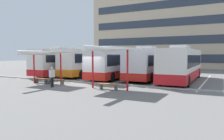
{
  "coord_description": "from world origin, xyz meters",
  "views": [
    {
      "loc": [
        11.33,
        -16.82,
        2.62
      ],
      "look_at": [
        1.24,
        2.31,
        1.16
      ],
      "focal_mm": 35.2,
      "sensor_mm": 36.0,
      "label": 1
    }
  ],
  "objects_px": {
    "coach_bus_3": "(150,64)",
    "bench_2": "(109,85)",
    "coach_bus_0": "(68,62)",
    "bench_0": "(41,80)",
    "waiting_shelter_1": "(108,50)",
    "waiting_passenger_0": "(52,76)",
    "coach_bus_1": "(96,62)",
    "bench_1": "(56,81)",
    "waiting_shelter_0": "(45,53)",
    "coach_bus_4": "(182,65)",
    "coach_bus_2": "(117,64)"
  },
  "relations": [
    {
      "from": "waiting_shelter_1",
      "to": "bench_2",
      "type": "xyz_separation_m",
      "value": [
        0.0,
        0.14,
        -2.7
      ]
    },
    {
      "from": "coach_bus_1",
      "to": "coach_bus_2",
      "type": "xyz_separation_m",
      "value": [
        4.03,
        -2.01,
        -0.05
      ]
    },
    {
      "from": "waiting_passenger_0",
      "to": "waiting_shelter_0",
      "type": "bearing_deg",
      "value": 149.27
    },
    {
      "from": "coach_bus_3",
      "to": "waiting_passenger_0",
      "type": "relative_size",
      "value": 6.29
    },
    {
      "from": "coach_bus_4",
      "to": "waiting_shelter_1",
      "type": "xyz_separation_m",
      "value": [
        -3.97,
        -8.42,
        1.41
      ]
    },
    {
      "from": "coach_bus_0",
      "to": "bench_0",
      "type": "height_order",
      "value": "coach_bus_0"
    },
    {
      "from": "coach_bus_3",
      "to": "coach_bus_2",
      "type": "bearing_deg",
      "value": -162.25
    },
    {
      "from": "bench_0",
      "to": "waiting_shelter_1",
      "type": "relative_size",
      "value": 0.33
    },
    {
      "from": "coach_bus_2",
      "to": "coach_bus_0",
      "type": "bearing_deg",
      "value": 174.16
    },
    {
      "from": "waiting_shelter_0",
      "to": "waiting_shelter_1",
      "type": "height_order",
      "value": "waiting_shelter_1"
    },
    {
      "from": "coach_bus_1",
      "to": "coach_bus_4",
      "type": "distance_m",
      "value": 11.23
    },
    {
      "from": "coach_bus_3",
      "to": "bench_2",
      "type": "relative_size",
      "value": 6.66
    },
    {
      "from": "coach_bus_1",
      "to": "waiting_passenger_0",
      "type": "bearing_deg",
      "value": -76.87
    },
    {
      "from": "coach_bus_4",
      "to": "bench_0",
      "type": "distance_m",
      "value": 13.92
    },
    {
      "from": "coach_bus_0",
      "to": "bench_0",
      "type": "distance_m",
      "value": 8.73
    },
    {
      "from": "coach_bus_4",
      "to": "waiting_shelter_0",
      "type": "distance_m",
      "value": 13.44
    },
    {
      "from": "bench_2",
      "to": "bench_1",
      "type": "bearing_deg",
      "value": 176.02
    },
    {
      "from": "waiting_shelter_0",
      "to": "coach_bus_0",
      "type": "bearing_deg",
      "value": 116.32
    },
    {
      "from": "waiting_shelter_0",
      "to": "bench_1",
      "type": "bearing_deg",
      "value": 23.05
    },
    {
      "from": "waiting_shelter_1",
      "to": "waiting_passenger_0",
      "type": "distance_m",
      "value": 5.2
    },
    {
      "from": "coach_bus_2",
      "to": "bench_0",
      "type": "xyz_separation_m",
      "value": [
        -4.31,
        -7.2,
        -1.33
      ]
    },
    {
      "from": "waiting_shelter_0",
      "to": "bench_2",
      "type": "xyz_separation_m",
      "value": [
        6.56,
        -0.01,
        -2.44
      ]
    },
    {
      "from": "coach_bus_0",
      "to": "coach_bus_1",
      "type": "relative_size",
      "value": 0.96
    },
    {
      "from": "coach_bus_1",
      "to": "coach_bus_4",
      "type": "bearing_deg",
      "value": -6.98
    },
    {
      "from": "bench_2",
      "to": "waiting_passenger_0",
      "type": "distance_m",
      "value": 4.84
    },
    {
      "from": "bench_0",
      "to": "waiting_shelter_1",
      "type": "xyz_separation_m",
      "value": [
        7.46,
        -0.57,
        2.7
      ]
    },
    {
      "from": "coach_bus_2",
      "to": "coach_bus_4",
      "type": "xyz_separation_m",
      "value": [
        7.11,
        0.64,
        -0.04
      ]
    },
    {
      "from": "coach_bus_4",
      "to": "bench_0",
      "type": "xyz_separation_m",
      "value": [
        -11.42,
        -7.85,
        -1.29
      ]
    },
    {
      "from": "coach_bus_1",
      "to": "bench_0",
      "type": "height_order",
      "value": "coach_bus_1"
    },
    {
      "from": "coach_bus_1",
      "to": "bench_1",
      "type": "height_order",
      "value": "coach_bus_1"
    },
    {
      "from": "coach_bus_1",
      "to": "bench_1",
      "type": "relative_size",
      "value": 6.31
    },
    {
      "from": "waiting_passenger_0",
      "to": "waiting_shelter_1",
      "type": "bearing_deg",
      "value": 11.85
    },
    {
      "from": "waiting_shelter_0",
      "to": "bench_0",
      "type": "xyz_separation_m",
      "value": [
        -0.9,
        0.43,
        -2.44
      ]
    },
    {
      "from": "bench_0",
      "to": "waiting_shelter_1",
      "type": "height_order",
      "value": "waiting_shelter_1"
    },
    {
      "from": "coach_bus_2",
      "to": "waiting_shelter_0",
      "type": "relative_size",
      "value": 2.37
    },
    {
      "from": "coach_bus_0",
      "to": "bench_2",
      "type": "xyz_separation_m",
      "value": [
        10.71,
        -8.42,
        -1.39
      ]
    },
    {
      "from": "coach_bus_0",
      "to": "bench_1",
      "type": "distance_m",
      "value": 9.58
    },
    {
      "from": "coach_bus_0",
      "to": "waiting_shelter_0",
      "type": "xyz_separation_m",
      "value": [
        4.16,
        -8.41,
        1.06
      ]
    },
    {
      "from": "coach_bus_4",
      "to": "bench_1",
      "type": "height_order",
      "value": "coach_bus_4"
    },
    {
      "from": "coach_bus_3",
      "to": "waiting_shelter_1",
      "type": "relative_size",
      "value": 2.07
    },
    {
      "from": "coach_bus_4",
      "to": "bench_1",
      "type": "distance_m",
      "value": 12.51
    },
    {
      "from": "waiting_shelter_0",
      "to": "bench_2",
      "type": "distance_m",
      "value": 7.0
    },
    {
      "from": "waiting_shelter_0",
      "to": "bench_1",
      "type": "relative_size",
      "value": 2.32
    },
    {
      "from": "coach_bus_1",
      "to": "coach_bus_0",
      "type": "bearing_deg",
      "value": -160.78
    },
    {
      "from": "waiting_shelter_1",
      "to": "waiting_passenger_0",
      "type": "xyz_separation_m",
      "value": [
        -4.66,
        -0.98,
        -2.07
      ]
    },
    {
      "from": "waiting_shelter_1",
      "to": "bench_2",
      "type": "bearing_deg",
      "value": 90.0
    },
    {
      "from": "bench_0",
      "to": "bench_1",
      "type": "distance_m",
      "value": 1.8
    },
    {
      "from": "bench_2",
      "to": "coach_bus_4",
      "type": "bearing_deg",
      "value": 64.41
    },
    {
      "from": "coach_bus_0",
      "to": "coach_bus_4",
      "type": "xyz_separation_m",
      "value": [
        14.68,
        -0.13,
        -0.09
      ]
    },
    {
      "from": "coach_bus_0",
      "to": "coach_bus_2",
      "type": "bearing_deg",
      "value": -5.84
    }
  ]
}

